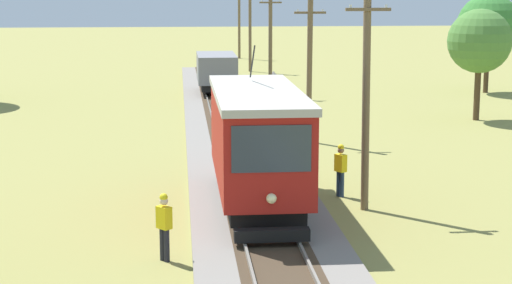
{
  "coord_description": "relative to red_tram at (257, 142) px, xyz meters",
  "views": [
    {
      "loc": [
        -2.36,
        -9.43,
        6.99
      ],
      "look_at": [
        0.32,
        19.57,
        1.47
      ],
      "focal_mm": 58.65,
      "sensor_mm": 36.0,
      "label": 1
    }
  ],
  "objects": [
    {
      "name": "tree_horizon",
      "position": [
        13.03,
        16.63,
        1.89
      ],
      "size": [
        3.3,
        3.3,
        5.75
      ],
      "color": "#4C3823",
      "rests_on": "ground"
    },
    {
      "name": "gravel_pile",
      "position": [
        3.85,
        29.49,
        -1.53
      ],
      "size": [
        2.48,
        2.48,
        1.33
      ],
      "primitive_type": "cone",
      "color": "gray",
      "rests_on": "ground"
    },
    {
      "name": "track_worker",
      "position": [
        -2.81,
        -4.55,
        -1.21
      ],
      "size": [
        0.43,
        0.44,
        1.78
      ],
      "rotation": [
        0.0,
        0.0,
        0.71
      ],
      "color": "black",
      "rests_on": "ground"
    },
    {
      "name": "tree_right_near",
      "position": [
        17.55,
        27.4,
        2.13
      ],
      "size": [
        4.07,
        4.07,
        6.37
      ],
      "color": "#4C3823",
      "rests_on": "ground"
    },
    {
      "name": "utility_pole_far",
      "position": [
        3.38,
        27.16,
        1.23
      ],
      "size": [
        1.4,
        0.33,
        6.65
      ],
      "color": "brown",
      "rests_on": "ground"
    },
    {
      "name": "freight_car",
      "position": [
        -0.0,
        27.6,
        -0.64
      ],
      "size": [
        2.4,
        5.2,
        2.31
      ],
      "color": "slate",
      "rests_on": "rail_right"
    },
    {
      "name": "utility_pole_horizon",
      "position": [
        3.38,
        54.25,
        1.46
      ],
      "size": [
        1.4,
        0.27,
        7.12
      ],
      "color": "brown",
      "rests_on": "ground"
    },
    {
      "name": "utility_pole_distant",
      "position": [
        3.38,
        42.2,
        1.87
      ],
      "size": [
        1.4,
        0.31,
        7.93
      ],
      "color": "brown",
      "rests_on": "ground"
    },
    {
      "name": "second_worker",
      "position": [
        2.93,
        1.53,
        -1.21
      ],
      "size": [
        0.4,
        0.45,
        1.78
      ],
      "rotation": [
        0.0,
        0.0,
        -2.59
      ],
      "color": "navy",
      "rests_on": "ground"
    },
    {
      "name": "utility_pole_mid",
      "position": [
        3.38,
        11.29,
        1.17
      ],
      "size": [
        1.4,
        0.38,
        6.54
      ],
      "color": "brown",
      "rests_on": "ground"
    },
    {
      "name": "red_tram",
      "position": [
        0.0,
        0.0,
        0.0
      ],
      "size": [
        2.6,
        8.54,
        4.79
      ],
      "color": "maroon",
      "rests_on": "rail_right"
    },
    {
      "name": "utility_pole_near_tram",
      "position": [
        3.38,
        0.0,
        1.44
      ],
      "size": [
        1.4,
        0.54,
        7.08
      ],
      "color": "brown",
      "rests_on": "ground"
    }
  ]
}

